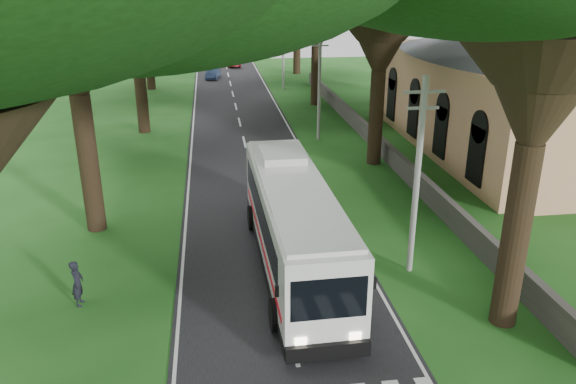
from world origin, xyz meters
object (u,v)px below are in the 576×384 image
(pole_mid, at_px, (319,83))
(church, at_px, (514,79))
(pole_near, at_px, (417,175))
(distant_car_c, at_px, (232,62))
(pedestrian, at_px, (77,283))
(coach_bus, at_px, (293,222))
(distant_car_b, at_px, (213,73))
(pole_far, at_px, (283,49))

(pole_mid, bearing_deg, church, -19.81)
(pole_near, xyz_separation_m, distant_car_c, (-4.70, 56.58, -3.56))
(pole_mid, bearing_deg, distant_car_c, 97.32)
(church, height_order, pedestrian, church)
(church, relative_size, pedestrian, 13.50)
(coach_bus, relative_size, distant_car_b, 3.40)
(pole_mid, bearing_deg, distant_car_b, 104.95)
(church, bearing_deg, coach_bus, -139.47)
(pole_mid, bearing_deg, pole_near, -90.00)
(pole_near, distance_m, pedestrian, 13.38)
(distant_car_c, bearing_deg, pole_near, 82.05)
(distant_car_c, bearing_deg, pole_mid, 84.63)
(coach_bus, bearing_deg, pole_near, -12.47)
(pole_near, distance_m, coach_bus, 5.25)
(distant_car_b, bearing_deg, distant_car_c, 83.15)
(pole_near, distance_m, distant_car_b, 48.30)
(distant_car_b, distance_m, distant_car_c, 9.37)
(pole_near, bearing_deg, church, 51.50)
(pole_far, distance_m, coach_bus, 39.39)
(pole_near, relative_size, distant_car_b, 2.11)
(pole_near, distance_m, distant_car_c, 56.89)
(pedestrian, bearing_deg, pole_far, -15.68)
(distant_car_b, bearing_deg, pole_mid, -65.34)
(pole_mid, distance_m, distant_car_c, 37.05)
(church, height_order, distant_car_b, church)
(pole_mid, bearing_deg, pole_far, 90.00)
(pole_near, relative_size, coach_bus, 0.62)
(coach_bus, height_order, distant_car_b, coach_bus)
(distant_car_b, bearing_deg, pedestrian, -86.86)
(church, xyz_separation_m, pole_far, (-12.36, 24.45, -0.73))
(church, distance_m, distant_car_c, 44.65)
(pedestrian, bearing_deg, church, -55.21)
(distant_car_b, bearing_deg, pole_near, -71.49)
(coach_bus, xyz_separation_m, distant_car_c, (0.00, 55.63, -1.42))
(pole_near, bearing_deg, coach_bus, 168.54)
(pole_mid, bearing_deg, pedestrian, -121.89)
(pole_near, height_order, pedestrian, pole_near)
(pole_mid, distance_m, pedestrian, 24.72)
(coach_bus, height_order, pedestrian, coach_bus)
(pole_near, height_order, distant_car_b, pole_near)
(pole_mid, distance_m, distant_car_b, 28.79)
(pole_far, bearing_deg, pedestrian, -107.60)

